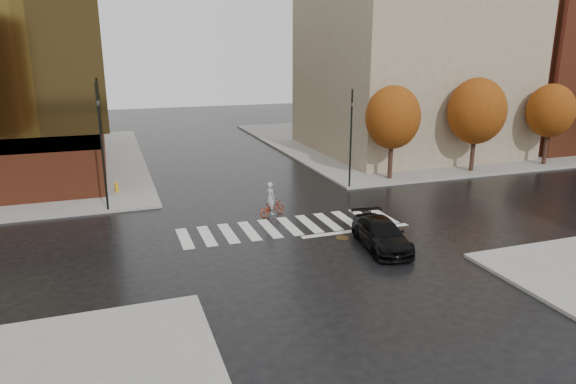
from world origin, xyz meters
The scene contains 15 objects.
ground centered at (0.00, 0.00, 0.00)m, with size 120.00×120.00×0.00m, color black.
sidewalk_ne centered at (21.00, 21.00, 0.07)m, with size 30.00×30.00×0.15m, color gray.
crosswalk centered at (0.00, 0.50, 0.01)m, with size 12.00×3.00×0.01m, color silver.
building_ne_tan centered at (17.00, 17.00, 9.15)m, with size 16.00×16.00×18.00m, color gray.
building_ne_brick centered at (33.00, 16.00, 7.15)m, with size 14.00×14.00×14.00m, color brown.
building_nw_far centered at (-16.00, 37.00, 10.15)m, with size 14.00×12.00×20.00m, color gray.
tree_ne_a centered at (10.00, 7.40, 4.46)m, with size 3.80×3.80×6.50m.
tree_ne_b centered at (17.00, 7.40, 4.62)m, with size 4.20×4.20×6.89m.
tree_ne_c centered at (24.00, 7.40, 4.37)m, with size 3.60×3.60×6.31m.
sedan centered at (3.06, -3.72, 0.66)m, with size 1.84×4.53×1.31m, color black.
cyclist centered at (-0.37, 2.50, 0.66)m, with size 1.81×1.23×1.95m.
traffic_light_nw centered at (-9.00, 6.30, 4.22)m, with size 0.19×0.16×7.17m.
traffic_light_ne centered at (6.30, 6.30, 3.72)m, with size 0.18×0.20×6.42m.
fire_hydrant centered at (-8.40, 10.00, 0.51)m, with size 0.23×0.23×0.65m.
manhole centered at (1.90, -2.00, 0.01)m, with size 0.69×0.69×0.01m, color #4C371B.
Camera 1 is at (-8.58, -23.59, 9.04)m, focal length 32.00 mm.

